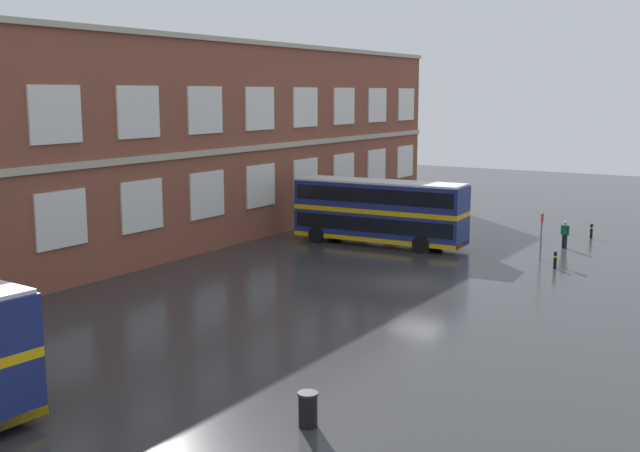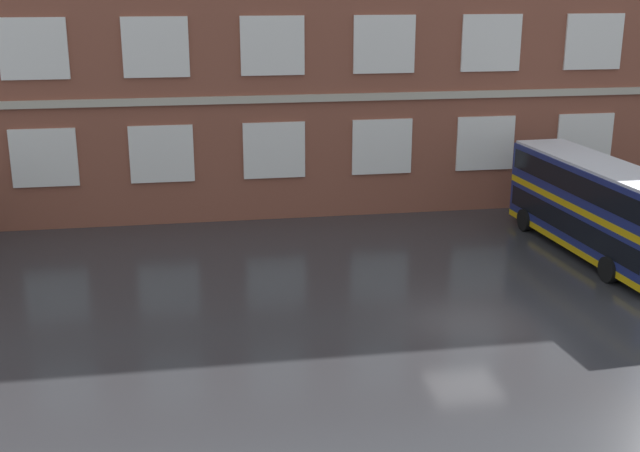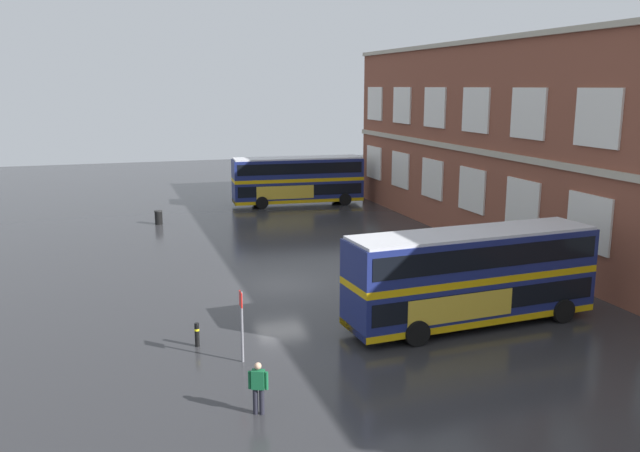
% 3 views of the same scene
% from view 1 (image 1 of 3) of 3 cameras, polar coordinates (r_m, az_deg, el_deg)
% --- Properties ---
extents(ground_plane, '(120.00, 120.00, 0.00)m').
position_cam_1_polar(ground_plane, '(40.96, 4.56, -3.76)').
color(ground_plane, '#2B2B2D').
extents(brick_terminal_building, '(54.15, 8.19, 12.82)m').
position_cam_1_polar(brick_terminal_building, '(51.53, -9.83, 5.95)').
color(brick_terminal_building, brown).
rests_on(brick_terminal_building, ground).
extents(double_decker_middle, '(3.38, 11.14, 4.07)m').
position_cam_1_polar(double_decker_middle, '(49.39, 4.38, 1.10)').
color(double_decker_middle, navy).
rests_on(double_decker_middle, ground).
extents(waiting_passenger, '(0.38, 0.62, 1.70)m').
position_cam_1_polar(waiting_passenger, '(50.56, 17.46, -0.52)').
color(waiting_passenger, black).
rests_on(waiting_passenger, ground).
extents(bus_stand_flag, '(0.44, 0.10, 2.70)m').
position_cam_1_polar(bus_stand_flag, '(46.66, 15.88, -0.39)').
color(bus_stand_flag, slate).
rests_on(bus_stand_flag, ground).
extents(station_litter_bin, '(0.60, 0.60, 1.03)m').
position_cam_1_polar(station_litter_bin, '(23.09, -0.90, -13.24)').
color(station_litter_bin, black).
rests_on(station_litter_bin, ground).
extents(safety_bollard_west, '(0.19, 0.19, 0.95)m').
position_cam_1_polar(safety_bollard_west, '(44.60, 16.80, -2.39)').
color(safety_bollard_west, black).
rests_on(safety_bollard_west, ground).
extents(safety_bollard_east, '(0.19, 0.19, 0.95)m').
position_cam_1_polar(safety_bollard_east, '(54.73, 19.22, -0.33)').
color(safety_bollard_east, black).
rests_on(safety_bollard_east, ground).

